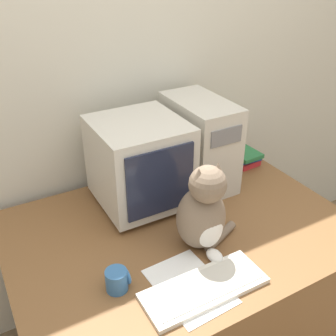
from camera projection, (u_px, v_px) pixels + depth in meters
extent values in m
cube|color=beige|center=(120.00, 77.00, 1.78)|extent=(7.00, 0.05, 2.50)
cube|color=brown|center=(179.00, 294.00, 1.79)|extent=(1.36, 0.97, 0.77)
cube|color=beige|center=(141.00, 199.00, 1.75)|extent=(0.25, 0.22, 0.02)
cube|color=beige|center=(139.00, 161.00, 1.66)|extent=(0.36, 0.37, 0.36)
cube|color=#1E2338|center=(161.00, 182.00, 1.51)|extent=(0.29, 0.01, 0.28)
cube|color=beige|center=(199.00, 143.00, 1.81)|extent=(0.22, 0.39, 0.41)
cube|color=slate|center=(227.00, 137.00, 1.61)|extent=(0.15, 0.01, 0.07)
cube|color=silver|center=(204.00, 288.00, 1.30)|extent=(0.43, 0.16, 0.02)
cube|color=beige|center=(204.00, 286.00, 1.30)|extent=(0.38, 0.13, 0.00)
ellipsoid|color=#7A6651|center=(201.00, 218.00, 1.45)|extent=(0.19, 0.17, 0.25)
ellipsoid|color=white|center=(211.00, 231.00, 1.41)|extent=(0.10, 0.05, 0.14)
sphere|color=#7A6651|center=(208.00, 184.00, 1.34)|extent=(0.13, 0.13, 0.13)
cone|color=#7A6651|center=(199.00, 174.00, 1.30)|extent=(0.04, 0.04, 0.04)
cone|color=#7A6651|center=(218.00, 168.00, 1.33)|extent=(0.04, 0.04, 0.04)
ellipsoid|color=white|center=(215.00, 256.00, 1.43)|extent=(0.05, 0.08, 0.04)
cylinder|color=#7A6651|center=(220.00, 236.00, 1.52)|extent=(0.18, 0.10, 0.03)
cube|color=red|center=(242.00, 160.00, 2.06)|extent=(0.13, 0.17, 0.03)
cube|color=#234793|center=(242.00, 155.00, 2.05)|extent=(0.15, 0.16, 0.02)
cube|color=#28703D|center=(242.00, 152.00, 2.04)|extent=(0.13, 0.20, 0.02)
cylinder|color=navy|center=(163.00, 285.00, 1.32)|extent=(0.15, 0.01, 0.01)
cube|color=white|center=(189.00, 286.00, 1.32)|extent=(0.22, 0.31, 0.00)
cylinder|color=#33669E|center=(117.00, 280.00, 1.29)|extent=(0.07, 0.07, 0.08)
torus|color=#33669E|center=(127.00, 276.00, 1.31)|extent=(0.01, 0.06, 0.06)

